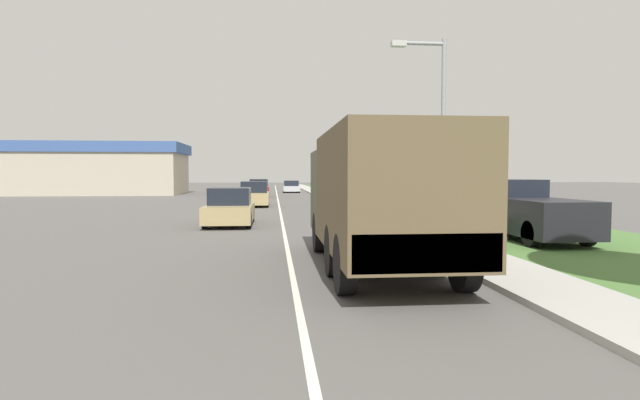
{
  "coord_description": "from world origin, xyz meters",
  "views": [
    {
      "loc": [
        -0.39,
        2.01,
        2.1
      ],
      "look_at": [
        0.77,
        14.35,
        1.46
      ],
      "focal_mm": 28.0,
      "sensor_mm": 36.0,
      "label": 1
    }
  ],
  "objects_px": {
    "military_truck": "(379,194)",
    "car_third_ahead": "(259,189)",
    "car_fourth_ahead": "(291,187)",
    "pickup_truck": "(526,211)",
    "lamp_post": "(436,119)",
    "car_nearest_ahead": "(230,208)",
    "car_second_ahead": "(254,195)"
  },
  "relations": [
    {
      "from": "military_truck",
      "to": "lamp_post",
      "type": "xyz_separation_m",
      "value": [
        2.59,
        3.98,
        2.11
      ]
    },
    {
      "from": "car_fourth_ahead",
      "to": "lamp_post",
      "type": "xyz_separation_m",
      "value": [
        2.81,
        -43.13,
        3.16
      ]
    },
    {
      "from": "pickup_truck",
      "to": "car_fourth_ahead",
      "type": "bearing_deg",
      "value": 98.2
    },
    {
      "from": "car_third_ahead",
      "to": "car_second_ahead",
      "type": "bearing_deg",
      "value": -89.73
    },
    {
      "from": "military_truck",
      "to": "pickup_truck",
      "type": "distance_m",
      "value": 7.57
    },
    {
      "from": "car_fourth_ahead",
      "to": "pickup_truck",
      "type": "bearing_deg",
      "value": -81.8
    },
    {
      "from": "car_third_ahead",
      "to": "pickup_truck",
      "type": "distance_m",
      "value": 32.38
    },
    {
      "from": "lamp_post",
      "to": "pickup_truck",
      "type": "bearing_deg",
      "value": 12.32
    },
    {
      "from": "car_nearest_ahead",
      "to": "lamp_post",
      "type": "height_order",
      "value": "lamp_post"
    },
    {
      "from": "military_truck",
      "to": "car_third_ahead",
      "type": "height_order",
      "value": "military_truck"
    },
    {
      "from": "military_truck",
      "to": "car_fourth_ahead",
      "type": "relative_size",
      "value": 1.8
    },
    {
      "from": "pickup_truck",
      "to": "lamp_post",
      "type": "distance_m",
      "value": 4.43
    },
    {
      "from": "car_nearest_ahead",
      "to": "car_second_ahead",
      "type": "relative_size",
      "value": 0.9
    },
    {
      "from": "car_second_ahead",
      "to": "pickup_truck",
      "type": "xyz_separation_m",
      "value": [
        9.46,
        -17.89,
        0.18
      ]
    },
    {
      "from": "car_fourth_ahead",
      "to": "lamp_post",
      "type": "bearing_deg",
      "value": -86.27
    },
    {
      "from": "car_second_ahead",
      "to": "lamp_post",
      "type": "distance_m",
      "value": 19.84
    },
    {
      "from": "pickup_truck",
      "to": "car_second_ahead",
      "type": "bearing_deg",
      "value": 117.86
    },
    {
      "from": "car_second_ahead",
      "to": "car_third_ahead",
      "type": "height_order",
      "value": "car_third_ahead"
    },
    {
      "from": "car_fourth_ahead",
      "to": "lamp_post",
      "type": "distance_m",
      "value": 43.33
    },
    {
      "from": "car_third_ahead",
      "to": "car_fourth_ahead",
      "type": "height_order",
      "value": "car_third_ahead"
    },
    {
      "from": "military_truck",
      "to": "lamp_post",
      "type": "distance_m",
      "value": 5.19
    },
    {
      "from": "military_truck",
      "to": "pickup_truck",
      "type": "bearing_deg",
      "value": 38.58
    },
    {
      "from": "lamp_post",
      "to": "car_fourth_ahead",
      "type": "bearing_deg",
      "value": 93.73
    },
    {
      "from": "military_truck",
      "to": "car_nearest_ahead",
      "type": "bearing_deg",
      "value": 112.12
    },
    {
      "from": "military_truck",
      "to": "car_second_ahead",
      "type": "relative_size",
      "value": 1.53
    },
    {
      "from": "car_nearest_ahead",
      "to": "car_fourth_ahead",
      "type": "distance_m",
      "value": 37.2
    },
    {
      "from": "military_truck",
      "to": "pickup_truck",
      "type": "xyz_separation_m",
      "value": [
        5.89,
        4.7,
        -0.76
      ]
    },
    {
      "from": "car_third_ahead",
      "to": "pickup_truck",
      "type": "xyz_separation_m",
      "value": [
        9.52,
        -30.95,
        0.17
      ]
    },
    {
      "from": "pickup_truck",
      "to": "lamp_post",
      "type": "relative_size",
      "value": 0.84
    },
    {
      "from": "military_truck",
      "to": "car_fourth_ahead",
      "type": "xyz_separation_m",
      "value": [
        -0.22,
        47.1,
        -1.05
      ]
    },
    {
      "from": "military_truck",
      "to": "car_fourth_ahead",
      "type": "bearing_deg",
      "value": 90.27
    },
    {
      "from": "military_truck",
      "to": "car_nearest_ahead",
      "type": "relative_size",
      "value": 1.7
    }
  ]
}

